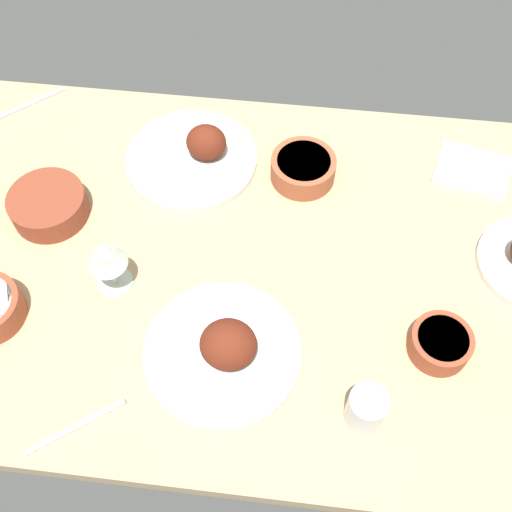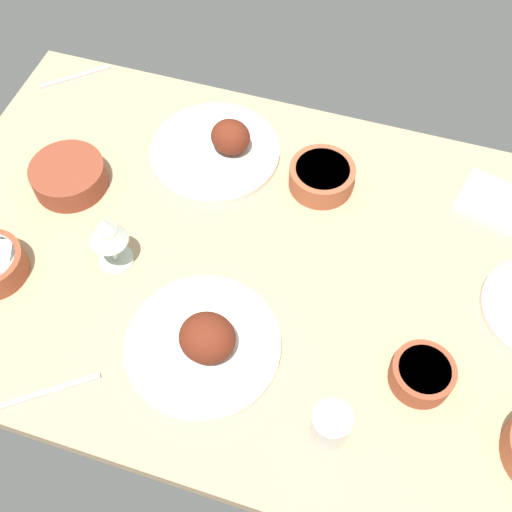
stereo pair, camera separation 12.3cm
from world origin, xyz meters
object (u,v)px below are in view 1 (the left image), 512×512
Objects in this scene: plate_far_side at (225,350)px; wine_glass at (105,256)px; bowl_pasta at (440,343)px; bowl_soup at (48,205)px; water_tumbler at (366,408)px; folded_napkin at (473,170)px; bowl_sauce at (303,168)px; spoon_loose at (31,104)px; plate_center_main at (196,154)px; fork_loose at (76,427)px.

plate_far_side is 2.07× the size of wine_glass.
bowl_soup is at bearing 164.57° from bowl_pasta.
water_tumbler is 0.52× the size of folded_napkin.
spoon_loose is (-66.34, 14.61, -2.55)cm from bowl_sauce.
folded_napkin is at bearing 77.95° from bowl_pasta.
bowl_soup is 34.12cm from spoon_loose.
bowl_sauce is at bearing 76.14° from plate_far_side.
bowl_pasta is (52.00, -40.17, 0.69)cm from plate_center_main.
spoon_loose is at bearing 163.23° from plate_center_main.
plate_far_side reaches higher than spoon_loose.
wine_glass reaches higher than water_tumbler.
plate_center_main is at bearing 125.39° from water_tumbler.
spoon_loose is (-14.32, 30.85, -2.70)cm from bowl_soup.
spoon_loose is at bearing 150.70° from bowl_pasta.
bowl_soup is at bearing -147.07° from plate_center_main.
spoon_loose is at bearing 76.59° from fork_loose.
wine_glass reaches higher than bowl_pasta.
plate_center_main is 2.08× the size of bowl_sauce.
water_tumbler is (38.66, -54.42, 1.99)cm from plate_center_main.
fork_loose is at bearing -145.43° from plate_far_side.
fork_loose is 81.42cm from spoon_loose.
spoon_loose is at bearing 114.90° from bowl_soup.
plate_center_main is at bearing 106.02° from plate_far_side.
bowl_pasta is (38.81, 5.75, 0.14)cm from plate_far_side.
plate_far_side is 1.84× the size of folded_napkin.
plate_center_main is 2.60× the size of bowl_pasta.
water_tumbler is at bearing -27.50° from fork_loose.
folded_napkin is 0.89× the size of spoon_loose.
bowl_soup is 92.07cm from folded_napkin.
plate_far_side is 2.57× the size of bowl_pasta.
wine_glass is (-23.75, 12.80, 7.31)cm from plate_far_side.
plate_far_side reaches higher than bowl_sauce.
bowl_soup is 0.88× the size of fork_loose.
plate_far_side reaches higher than folded_napkin.
water_tumbler reaches higher than bowl_pasta.
bowl_soup is 1.13× the size of bowl_sauce.
bowl_sauce is at bearing -171.24° from folded_napkin.
plate_center_main is at bearing 121.34° from spoon_loose.
water_tumbler is (14.60, -52.56, 1.11)cm from bowl_sauce.
bowl_pasta is at bearing -37.69° from plate_center_main.
bowl_soup is at bearing 151.40° from water_tumbler.
folded_napkin is 0.87× the size of fork_loose.
bowl_sauce is 67.98cm from spoon_loose.
plate_far_side reaches higher than bowl_soup.
bowl_pasta is at bearing 8.43° from plate_far_side.
fork_loose is at bearing -160.58° from bowl_pasta.
spoon_loose is (-94.28, 52.92, -2.36)cm from bowl_pasta.
plate_center_main is at bearing 72.31° from wine_glass.
plate_far_side is (13.19, -45.92, 0.55)cm from plate_center_main.
water_tumbler reaches higher than fork_loose.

